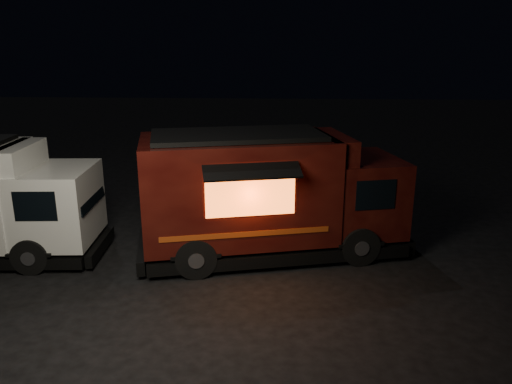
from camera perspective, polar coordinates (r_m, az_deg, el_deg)
The scene contains 2 objects.
ground at distance 12.62m, azimuth -9.37°, elevation -9.04°, with size 80.00×80.00×0.00m, color black.
red_truck at distance 13.04m, azimuth 1.97°, elevation -0.22°, with size 7.06×2.60×3.29m, color #3E100B, non-canonical shape.
Camera 1 is at (2.63, -11.08, 5.44)m, focal length 35.00 mm.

